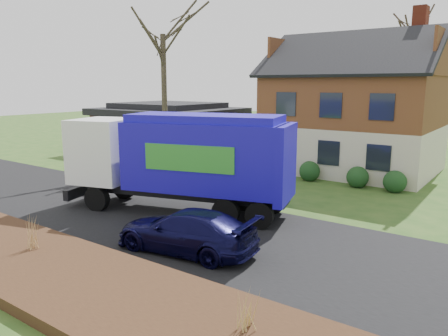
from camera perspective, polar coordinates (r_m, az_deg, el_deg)
The scene contains 12 objects.
ground at distance 16.60m, azimuth -7.12°, elevation -7.02°, with size 120.00×120.00×0.00m, color #284C19.
road at distance 16.60m, azimuth -7.12°, elevation -6.99°, with size 80.00×7.00×0.02m, color black.
mulch_verge at distance 13.41m, azimuth -22.99°, elevation -11.61°, with size 80.00×3.50×0.30m, color black.
main_house at distance 27.12m, azimuth 15.71°, elevation 8.28°, with size 12.95×8.95×9.26m.
ranch_house at distance 33.65m, azimuth -7.25°, elevation 5.25°, with size 9.80×8.20×3.70m.
garbage_truck at distance 17.33m, azimuth -5.48°, elevation 1.53°, with size 9.54×4.91×3.95m.
silver_sedan at distance 23.62m, azimuth -9.95°, elevation 0.02°, with size 1.46×4.20×1.38m, color #AFB3B8.
navy_wagon at distance 13.57m, azimuth -4.97°, elevation -8.18°, with size 1.85×4.54×1.32m, color black.
tree_front_west at distance 28.03m, azimuth -8.07°, elevation 19.33°, with size 3.77×3.77×11.21m.
tree_back at distance 36.01m, azimuth 23.91°, elevation 17.38°, with size 3.67×3.67×11.63m.
grass_clump_mid at distance 14.16m, azimuth -23.60°, elevation -7.80°, with size 0.33×0.28×0.94m.
grass_clump_east at distance 9.06m, azimuth 3.08°, elevation -18.11°, with size 0.32×0.26×0.79m.
Camera 1 is at (10.78, -11.55, 5.09)m, focal length 35.00 mm.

